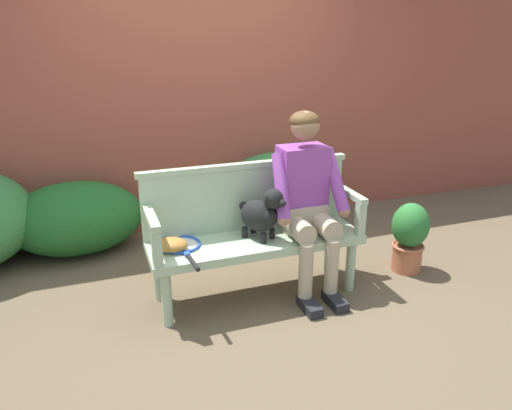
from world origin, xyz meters
TOP-DOWN VIEW (x-y plane):
  - ground_plane at (0.00, 0.00)m, footprint 40.00×40.00m
  - brick_garden_fence at (0.00, 1.60)m, footprint 8.00×0.30m
  - hedge_bush_far_right at (0.65, 1.19)m, footprint 1.17×0.84m
  - hedge_bush_mid_left at (-1.22, 1.20)m, footprint 1.13×0.72m
  - garden_bench at (0.00, 0.00)m, footprint 1.52×0.47m
  - bench_backrest at (0.00, 0.20)m, footprint 1.56×0.06m
  - bench_armrest_left_end at (-0.72, -0.08)m, footprint 0.06×0.47m
  - bench_armrest_right_end at (0.72, -0.08)m, footprint 0.06×0.47m
  - person_seated at (0.38, -0.01)m, footprint 0.56×0.63m
  - dog_on_bench at (0.04, -0.03)m, footprint 0.31×0.37m
  - tennis_racket at (-0.53, 0.03)m, footprint 0.31×0.57m
  - baseball_glove at (-0.60, -0.01)m, footprint 0.27×0.25m
  - potted_plant at (1.28, -0.05)m, footprint 0.29×0.29m

SIDE VIEW (x-z plane):
  - ground_plane at x=0.00m, z-range 0.00..0.00m
  - potted_plant at x=1.28m, z-range 0.02..0.60m
  - hedge_bush_mid_left at x=-1.22m, z-range 0.00..0.63m
  - hedge_bush_far_right at x=0.65m, z-range 0.00..0.73m
  - garden_bench at x=0.00m, z-range 0.16..0.62m
  - tennis_racket at x=-0.53m, z-range 0.45..0.48m
  - baseball_glove at x=-0.60m, z-range 0.45..0.54m
  - dog_on_bench at x=0.04m, z-range 0.45..0.84m
  - bench_armrest_left_end at x=-0.72m, z-range 0.51..0.79m
  - bench_armrest_right_end at x=0.72m, z-range 0.51..0.79m
  - bench_backrest at x=0.00m, z-range 0.46..0.96m
  - person_seated at x=0.38m, z-range 0.06..1.39m
  - brick_garden_fence at x=0.00m, z-range 0.00..2.51m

